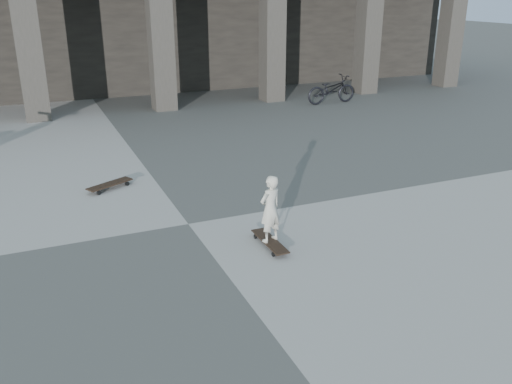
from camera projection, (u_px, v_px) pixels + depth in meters
name	position (u px, v px, depth m)	size (l,w,h in m)	color
ground	(188.00, 224.00, 8.42)	(90.00, 90.00, 0.00)	#474745
colonnade	(73.00, 0.00, 19.19)	(28.00, 8.82, 6.00)	black
longboard	(270.00, 242.00, 7.68)	(0.22, 0.88, 0.09)	black
skateboard_spare	(110.00, 185.00, 9.87)	(0.89, 0.60, 0.10)	black
child	(270.00, 209.00, 7.50)	(0.35, 0.23, 0.97)	#B8B4A6
bicycle	(331.00, 89.00, 17.08)	(0.58, 1.68, 0.88)	black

